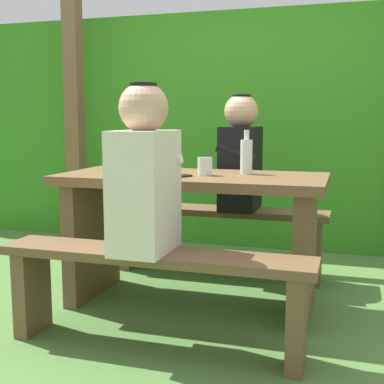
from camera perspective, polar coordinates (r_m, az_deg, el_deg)
name	(u,v)px	position (r m, az deg, el deg)	size (l,w,h in m)	color
ground_plane	(192,304)	(2.89, 0.00, -12.31)	(12.00, 12.00, 0.00)	#4D7637
hedge_backdrop	(251,131)	(4.33, 6.52, 6.79)	(6.40, 0.64, 1.83)	#34841F
pergola_post_left	(75,119)	(4.23, -12.86, 7.90)	(0.12, 0.12, 2.02)	brown
picnic_table	(192,216)	(2.76, 0.00, -2.73)	(1.40, 0.64, 0.72)	brown
bench_near	(154,279)	(2.28, -4.27, -9.60)	(1.40, 0.24, 0.44)	brown
bench_far	(218,227)	(3.33, 2.88, -3.90)	(1.40, 0.24, 0.44)	brown
person_white_shirt	(145,175)	(2.20, -5.27, 1.91)	(0.25, 0.35, 0.72)	silver
person_black_coat	(241,157)	(3.23, 5.41, 3.88)	(0.25, 0.35, 0.72)	black
drinking_glass	(205,166)	(2.67, 1.45, 2.86)	(0.08, 0.08, 0.09)	silver
bottle_left	(246,156)	(2.75, 6.05, 4.01)	(0.06, 0.06, 0.23)	silver
bottle_right	(128,156)	(2.80, -7.12, 3.98)	(0.06, 0.06, 0.22)	silver
cell_phone	(177,176)	(2.59, -1.62, 1.77)	(0.07, 0.14, 0.01)	black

